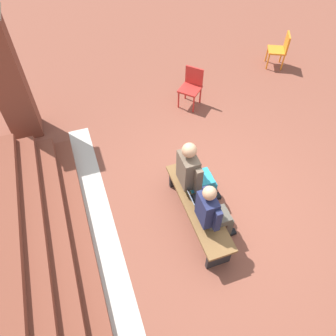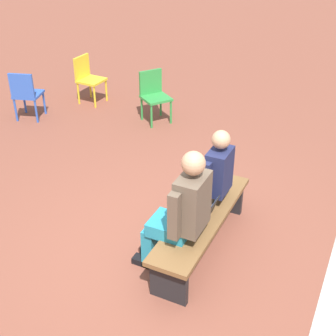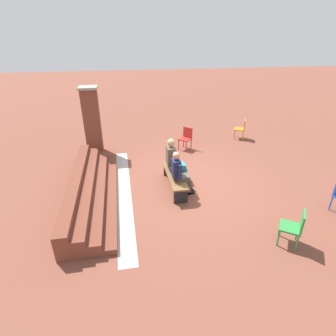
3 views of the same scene
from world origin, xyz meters
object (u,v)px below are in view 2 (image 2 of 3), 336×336
(plastic_chair_far_right, at_px, (26,93))
(plastic_chair_far_left, at_px, (154,93))
(person_student, at_px, (209,179))
(laptop, at_px, (202,213))
(person_adult, at_px, (181,211))
(bench, at_px, (202,222))
(plastic_chair_by_pillar, at_px, (88,76))

(plastic_chair_far_right, relative_size, plastic_chair_far_left, 1.00)
(person_student, bearing_deg, plastic_chair_far_left, -141.47)
(laptop, bearing_deg, plastic_chair_far_left, -144.28)
(plastic_chair_far_right, bearing_deg, person_adult, 59.75)
(laptop, relative_size, plastic_chair_far_right, 0.38)
(bench, xyz_separation_m, person_adult, (0.39, -0.07, 0.38))
(laptop, height_order, plastic_chair_far_right, plastic_chair_far_right)
(bench, relative_size, person_student, 1.41)
(bench, distance_m, laptop, 0.15)
(laptop, distance_m, plastic_chair_by_pillar, 4.56)
(person_student, bearing_deg, person_adult, -0.52)
(laptop, bearing_deg, plastic_chair_by_pillar, -130.89)
(person_adult, height_order, plastic_chair_far_left, person_adult)
(laptop, xyz_separation_m, plastic_chair_far_right, (-1.88, -3.92, -0.02))
(person_student, distance_m, plastic_chair_far_left, 3.10)
(plastic_chair_by_pillar, xyz_separation_m, plastic_chair_far_left, (0.20, 1.44, 0.00))
(plastic_chair_far_right, bearing_deg, laptop, 64.35)
(person_adult, bearing_deg, laptop, 166.98)
(person_student, relative_size, plastic_chair_far_left, 1.52)
(person_adult, bearing_deg, plastic_chair_far_right, -120.25)
(plastic_chair_by_pillar, height_order, plastic_chair_far_left, same)
(plastic_chair_far_left, bearing_deg, bench, 35.88)
(person_student, relative_size, plastic_chair_by_pillar, 1.52)
(plastic_chair_far_right, bearing_deg, person_student, 68.47)
(bench, bearing_deg, plastic_chair_far_right, -115.32)
(laptop, xyz_separation_m, plastic_chair_far_left, (-2.78, -2.00, -0.02))
(laptop, xyz_separation_m, plastic_chair_by_pillar, (-2.98, -3.45, -0.02))
(plastic_chair_far_right, height_order, plastic_chair_far_left, same)
(bench, xyz_separation_m, plastic_chair_by_pillar, (-2.95, -3.43, 0.13))
(plastic_chair_far_left, bearing_deg, laptop, 35.72)
(plastic_chair_far_left, bearing_deg, person_student, 38.53)
(person_adult, distance_m, laptop, 0.43)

